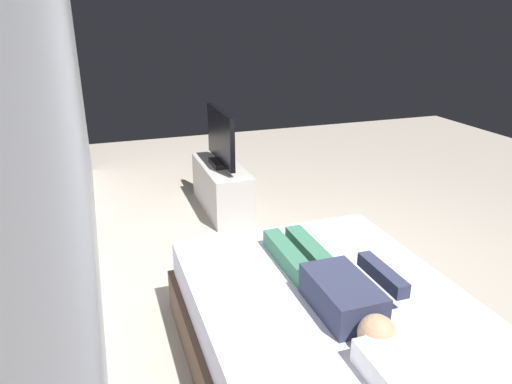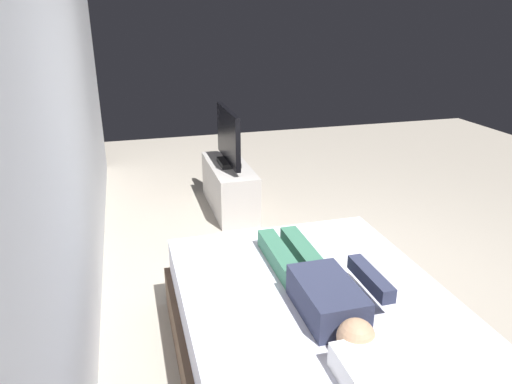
{
  "view_description": "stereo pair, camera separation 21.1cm",
  "coord_description": "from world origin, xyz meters",
  "px_view_note": "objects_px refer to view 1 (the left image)",
  "views": [
    {
      "loc": [
        -2.89,
        1.66,
        2.03
      ],
      "look_at": [
        0.39,
        0.52,
        0.69
      ],
      "focal_mm": 33.23,
      "sensor_mm": 36.0,
      "label": 1
    },
    {
      "loc": [
        -2.96,
        1.46,
        2.03
      ],
      "look_at": [
        0.39,
        0.52,
        0.69
      ],
      "focal_mm": 33.23,
      "sensor_mm": 36.0,
      "label": 2
    }
  ],
  "objects_px": {
    "bed": "(332,340)",
    "tv_stand": "(222,187)",
    "pillow": "(416,377)",
    "person": "(333,284)",
    "tv": "(221,139)",
    "remote": "(380,270)"
  },
  "relations": [
    {
      "from": "bed",
      "to": "tv_stand",
      "type": "bearing_deg",
      "value": -1.59
    },
    {
      "from": "pillow",
      "to": "tv_stand",
      "type": "distance_m",
      "value": 3.38
    },
    {
      "from": "person",
      "to": "tv_stand",
      "type": "height_order",
      "value": "person"
    },
    {
      "from": "tv",
      "to": "remote",
      "type": "bearing_deg",
      "value": -172.47
    },
    {
      "from": "person",
      "to": "tv_stand",
      "type": "bearing_deg",
      "value": -1.68
    },
    {
      "from": "person",
      "to": "remote",
      "type": "xyz_separation_m",
      "value": [
        0.15,
        -0.4,
        -0.07
      ]
    },
    {
      "from": "remote",
      "to": "tv",
      "type": "height_order",
      "value": "tv"
    },
    {
      "from": "bed",
      "to": "tv",
      "type": "distance_m",
      "value": 2.71
    },
    {
      "from": "person",
      "to": "remote",
      "type": "height_order",
      "value": "person"
    },
    {
      "from": "remote",
      "to": "tv_stand",
      "type": "xyz_separation_m",
      "value": [
        2.48,
        0.33,
        -0.3
      ]
    },
    {
      "from": "pillow",
      "to": "tv_stand",
      "type": "height_order",
      "value": "pillow"
    },
    {
      "from": "bed",
      "to": "tv",
      "type": "xyz_separation_m",
      "value": [
        2.66,
        -0.07,
        0.52
      ]
    },
    {
      "from": "bed",
      "to": "person",
      "type": "height_order",
      "value": "person"
    },
    {
      "from": "bed",
      "to": "tv_stand",
      "type": "distance_m",
      "value": 2.66
    },
    {
      "from": "tv",
      "to": "person",
      "type": "bearing_deg",
      "value": 178.32
    },
    {
      "from": "bed",
      "to": "person",
      "type": "xyz_separation_m",
      "value": [
        0.03,
        0.0,
        0.36
      ]
    },
    {
      "from": "person",
      "to": "tv",
      "type": "xyz_separation_m",
      "value": [
        2.63,
        -0.08,
        0.16
      ]
    },
    {
      "from": "bed",
      "to": "tv",
      "type": "height_order",
      "value": "tv"
    },
    {
      "from": "pillow",
      "to": "tv",
      "type": "xyz_separation_m",
      "value": [
        3.36,
        -0.07,
        0.18
      ]
    },
    {
      "from": "pillow",
      "to": "person",
      "type": "height_order",
      "value": "person"
    },
    {
      "from": "remote",
      "to": "pillow",
      "type": "bearing_deg",
      "value": 155.47
    },
    {
      "from": "remote",
      "to": "tv",
      "type": "distance_m",
      "value": 2.51
    }
  ]
}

